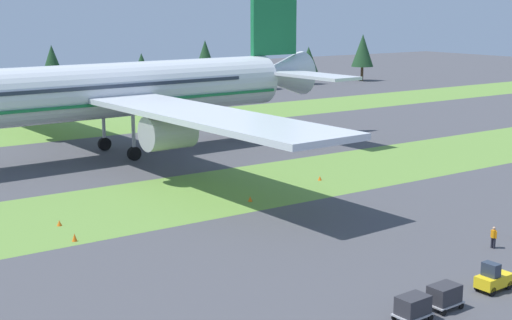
% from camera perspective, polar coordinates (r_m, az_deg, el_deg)
% --- Properties ---
extents(grass_strip_near, '(320.00, 16.86, 0.01)m').
position_cam_1_polar(grass_strip_near, '(77.52, 0.26, -1.91)').
color(grass_strip_near, olive).
rests_on(grass_strip_near, ground).
extents(grass_strip_far, '(320.00, 16.86, 0.01)m').
position_cam_1_polar(grass_strip_far, '(117.20, -12.69, 2.48)').
color(grass_strip_far, olive).
rests_on(grass_strip_far, ground).
extents(airliner, '(65.92, 81.05, 23.26)m').
position_cam_1_polar(airliner, '(92.22, -12.13, 5.28)').
color(airliner, silver).
rests_on(airliner, ground).
extents(baggage_tug, '(2.65, 1.40, 1.97)m').
position_cam_1_polar(baggage_tug, '(51.32, 18.03, -8.80)').
color(baggage_tug, yellow).
rests_on(baggage_tug, ground).
extents(cargo_dolly_lead, '(2.26, 1.59, 1.55)m').
position_cam_1_polar(cargo_dolly_lead, '(47.47, 14.48, -10.15)').
color(cargo_dolly_lead, '#A3A3A8').
rests_on(cargo_dolly_lead, ground).
extents(cargo_dolly_second, '(2.26, 1.59, 1.55)m').
position_cam_1_polar(cargo_dolly_second, '(45.37, 12.15, -11.08)').
color(cargo_dolly_second, '#A3A3A8').
rests_on(cargo_dolly_second, ground).
extents(ground_crew_marshaller, '(0.36, 0.56, 1.74)m').
position_cam_1_polar(ground_crew_marshaller, '(59.92, 18.06, -5.70)').
color(ground_crew_marshaller, black).
rests_on(ground_crew_marshaller, ground).
extents(taxiway_marker_0, '(0.44, 0.44, 0.49)m').
position_cam_1_polar(taxiway_marker_0, '(79.57, 5.01, -1.42)').
color(taxiway_marker_0, orange).
rests_on(taxiway_marker_0, ground).
extents(taxiway_marker_1, '(0.44, 0.44, 0.50)m').
position_cam_1_polar(taxiway_marker_1, '(70.69, -0.46, -3.05)').
color(taxiway_marker_1, orange).
rests_on(taxiway_marker_1, ground).
extents(taxiway_marker_2, '(0.44, 0.44, 0.65)m').
position_cam_1_polar(taxiway_marker_2, '(60.61, -13.98, -5.88)').
color(taxiway_marker_2, orange).
rests_on(taxiway_marker_2, ground).
extents(taxiway_marker_3, '(0.44, 0.44, 0.51)m').
position_cam_1_polar(taxiway_marker_3, '(65.13, -15.10, -4.77)').
color(taxiway_marker_3, orange).
rests_on(taxiway_marker_3, ground).
extents(distant_tree_line, '(179.72, 10.19, 12.43)m').
position_cam_1_polar(distant_tree_line, '(145.48, -17.74, 6.75)').
color(distant_tree_line, '#4C3823').
rests_on(distant_tree_line, ground).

